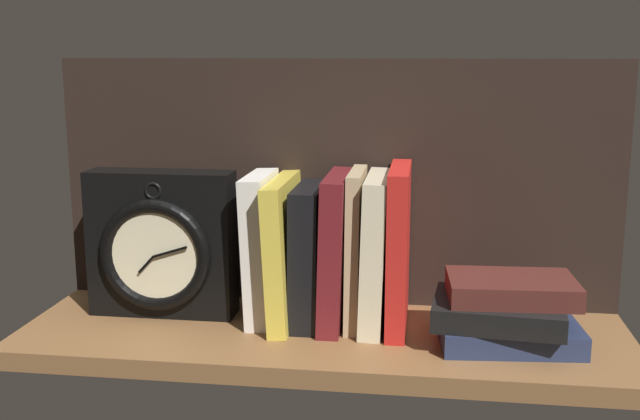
# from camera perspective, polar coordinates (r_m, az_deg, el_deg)

# --- Properties ---
(ground_plane) EXTENTS (0.81, 0.26, 0.03)m
(ground_plane) POSITION_cam_1_polar(r_m,az_deg,el_deg) (1.03, 0.25, -9.61)
(ground_plane) COLOR brown
(back_panel) EXTENTS (0.81, 0.01, 0.36)m
(back_panel) POSITION_cam_1_polar(r_m,az_deg,el_deg) (1.10, 1.15, 2.02)
(back_panel) COLOR black
(back_panel) RESTS_ON ground_plane
(book_white_catcher) EXTENTS (0.04, 0.12, 0.20)m
(book_white_catcher) POSITION_cam_1_polar(r_m,az_deg,el_deg) (1.05, -4.37, -2.82)
(book_white_catcher) COLOR silver
(book_white_catcher) RESTS_ON ground_plane
(book_yellow_seinlanguage) EXTENTS (0.03, 0.17, 0.20)m
(book_yellow_seinlanguage) POSITION_cam_1_polar(r_m,az_deg,el_deg) (1.04, -2.68, -3.04)
(book_yellow_seinlanguage) COLOR gold
(book_yellow_seinlanguage) RESTS_ON ground_plane
(book_black_skeptic) EXTENTS (0.04, 0.13, 0.19)m
(book_black_skeptic) POSITION_cam_1_polar(r_m,az_deg,el_deg) (1.04, -0.81, -3.34)
(book_black_skeptic) COLOR black
(book_black_skeptic) RESTS_ON ground_plane
(book_maroon_dawkins) EXTENTS (0.03, 0.15, 0.21)m
(book_maroon_dawkins) POSITION_cam_1_polar(r_m,az_deg,el_deg) (1.03, 1.20, -2.97)
(book_maroon_dawkins) COLOR maroon
(book_maroon_dawkins) RESTS_ON ground_plane
(book_tan_shortstories) EXTENTS (0.02, 0.12, 0.21)m
(book_tan_shortstories) POSITION_cam_1_polar(r_m,az_deg,el_deg) (1.03, 2.68, -2.86)
(book_tan_shortstories) COLOR tan
(book_tan_shortstories) RESTS_ON ground_plane
(book_cream_twain) EXTENTS (0.03, 0.15, 0.21)m
(book_cream_twain) POSITION_cam_1_polar(r_m,az_deg,el_deg) (1.03, 4.17, -3.07)
(book_cream_twain) COLOR beige
(book_cream_twain) RESTS_ON ground_plane
(book_red_requiem) EXTENTS (0.03, 0.16, 0.22)m
(book_red_requiem) POSITION_cam_1_polar(r_m,az_deg,el_deg) (1.02, 5.90, -2.80)
(book_red_requiem) COLOR red
(book_red_requiem) RESTS_ON ground_plane
(framed_clock) EXTENTS (0.20, 0.07, 0.20)m
(framed_clock) POSITION_cam_1_polar(r_m,az_deg,el_deg) (1.08, -11.82, -2.62)
(framed_clock) COLOR black
(framed_clock) RESTS_ON ground_plane
(book_stack_side) EXTENTS (0.19, 0.14, 0.09)m
(book_stack_side) POSITION_cam_1_polar(r_m,az_deg,el_deg) (1.00, 13.72, -7.46)
(book_stack_side) COLOR #232D4C
(book_stack_side) RESTS_ON ground_plane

